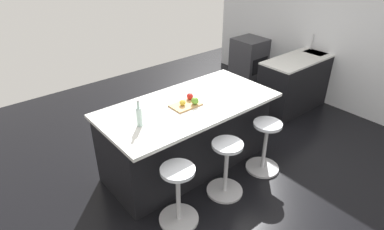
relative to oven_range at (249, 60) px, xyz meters
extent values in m
plane|color=black|center=(2.48, 1.75, -0.45)|extent=(7.44, 7.44, 0.00)
cube|color=silver|center=(-0.35, 1.75, 1.02)|extent=(0.12, 5.72, 2.94)
cube|color=black|center=(0.00, 1.36, 0.00)|extent=(2.03, 0.60, 0.90)
cube|color=silver|center=(0.00, 1.36, 0.46)|extent=(2.03, 0.60, 0.03)
cube|color=#38383D|center=(-0.25, 1.36, 0.42)|extent=(0.44, 0.36, 0.12)
cylinder|color=#B7B7BC|center=(-0.25, 1.21, 0.62)|extent=(0.02, 0.02, 0.28)
cube|color=#38383D|center=(0.00, 0.00, 0.00)|extent=(0.60, 0.60, 0.90)
cube|color=black|center=(0.00, 0.30, -0.04)|extent=(0.44, 0.01, 0.32)
cube|color=black|center=(2.83, 1.46, 0.01)|extent=(2.17, 0.90, 0.91)
cube|color=silver|center=(2.83, 1.51, 0.48)|extent=(2.23, 1.10, 0.04)
cylinder|color=#B7B7BC|center=(2.12, 2.19, -0.43)|extent=(0.44, 0.44, 0.03)
cylinder|color=#B7B7BC|center=(2.12, 2.19, -0.10)|extent=(0.05, 0.05, 0.65)
cylinder|color=silver|center=(2.12, 2.19, 0.25)|extent=(0.36, 0.36, 0.04)
cylinder|color=#B7B7BC|center=(2.83, 2.19, -0.43)|extent=(0.44, 0.44, 0.03)
cylinder|color=#B7B7BC|center=(2.83, 2.19, -0.10)|extent=(0.05, 0.05, 0.65)
cylinder|color=silver|center=(2.83, 2.19, 0.25)|extent=(0.36, 0.36, 0.04)
cylinder|color=#B7B7BC|center=(3.53, 2.19, -0.43)|extent=(0.44, 0.44, 0.03)
cylinder|color=#B7B7BC|center=(3.53, 2.19, -0.10)|extent=(0.05, 0.05, 0.65)
cylinder|color=silver|center=(3.53, 2.19, 0.25)|extent=(0.36, 0.36, 0.04)
cube|color=tan|center=(2.90, 1.53, 0.51)|extent=(0.36, 0.24, 0.02)
sphere|color=#609E2D|center=(2.81, 1.59, 0.57)|extent=(0.09, 0.09, 0.09)
sphere|color=gold|center=(2.95, 1.52, 0.56)|extent=(0.07, 0.07, 0.07)
sphere|color=red|center=(2.77, 1.45, 0.56)|extent=(0.08, 0.08, 0.08)
cylinder|color=silver|center=(3.57, 1.57, 0.61)|extent=(0.06, 0.06, 0.22)
cylinder|color=silver|center=(3.57, 1.57, 0.76)|extent=(0.03, 0.03, 0.08)
cylinder|color=#B7B7BC|center=(3.57, 1.57, 0.81)|extent=(0.03, 0.03, 0.02)
camera|label=1|loc=(5.06, 4.27, 2.33)|focal=30.45mm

